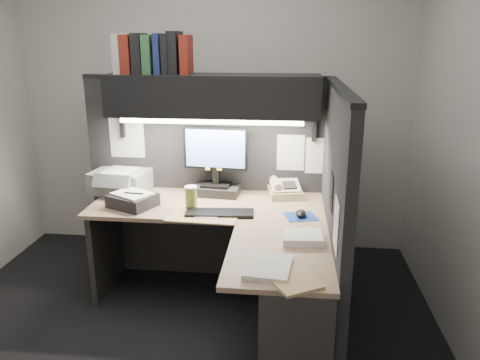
% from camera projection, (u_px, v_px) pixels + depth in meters
% --- Properties ---
extents(floor, '(3.50, 3.50, 0.00)m').
position_uv_depth(floor, '(181.00, 333.00, 3.14)').
color(floor, black).
rests_on(floor, ground).
extents(wall_back, '(3.50, 0.04, 2.70)m').
position_uv_depth(wall_back, '(213.00, 102.00, 4.17)').
color(wall_back, '#BCB9B2').
rests_on(wall_back, floor).
extents(wall_front, '(3.50, 0.04, 2.70)m').
position_uv_depth(wall_front, '(43.00, 242.00, 1.32)').
color(wall_front, '#BCB9B2').
rests_on(wall_front, floor).
extents(partition_back, '(1.90, 0.06, 1.60)m').
position_uv_depth(partition_back, '(207.00, 180.00, 3.79)').
color(partition_back, black).
rests_on(partition_back, floor).
extents(partition_right, '(0.06, 1.50, 1.60)m').
position_uv_depth(partition_right, '(333.00, 218.00, 2.98)').
color(partition_right, black).
rests_on(partition_right, floor).
extents(desk, '(1.70, 1.53, 0.73)m').
position_uv_depth(desk, '(244.00, 278.00, 2.96)').
color(desk, '#957B5F').
rests_on(desk, floor).
extents(overhead_shelf, '(1.55, 0.34, 0.30)m').
position_uv_depth(overhead_shelf, '(213.00, 95.00, 3.40)').
color(overhead_shelf, black).
rests_on(overhead_shelf, partition_back).
extents(task_light_tube, '(1.32, 0.04, 0.04)m').
position_uv_depth(task_light_tube, '(210.00, 122.00, 3.32)').
color(task_light_tube, white).
rests_on(task_light_tube, overhead_shelf).
extents(monitor, '(0.50, 0.25, 0.53)m').
position_uv_depth(monitor, '(216.00, 168.00, 3.58)').
color(monitor, black).
rests_on(monitor, desk).
extents(keyboard, '(0.48, 0.19, 0.02)m').
position_uv_depth(keyboard, '(220.00, 213.00, 3.23)').
color(keyboard, black).
rests_on(keyboard, desk).
extents(mousepad, '(0.25, 0.24, 0.00)m').
position_uv_depth(mousepad, '(301.00, 216.00, 3.19)').
color(mousepad, navy).
rests_on(mousepad, desk).
extents(mouse, '(0.08, 0.12, 0.04)m').
position_uv_depth(mouse, '(301.00, 213.00, 3.18)').
color(mouse, black).
rests_on(mouse, mousepad).
extents(telephone, '(0.29, 0.29, 0.10)m').
position_uv_depth(telephone, '(285.00, 190.00, 3.59)').
color(telephone, '#B8AE8E').
rests_on(telephone, desk).
extents(coffee_cup, '(0.11, 0.11, 0.16)m').
position_uv_depth(coffee_cup, '(191.00, 198.00, 3.32)').
color(coffee_cup, '#ADB147').
rests_on(coffee_cup, desk).
extents(printer, '(0.46, 0.41, 0.17)m').
position_uv_depth(printer, '(122.00, 181.00, 3.71)').
color(printer, gray).
rests_on(printer, desk).
extents(notebook_stack, '(0.38, 0.35, 0.09)m').
position_uv_depth(notebook_stack, '(133.00, 200.00, 3.38)').
color(notebook_stack, black).
rests_on(notebook_stack, desk).
extents(open_folder, '(0.49, 0.33, 0.01)m').
position_uv_depth(open_folder, '(204.00, 215.00, 3.22)').
color(open_folder, tan).
rests_on(open_folder, desk).
extents(paper_stack_a, '(0.25, 0.22, 0.05)m').
position_uv_depth(paper_stack_a, '(302.00, 237.00, 2.81)').
color(paper_stack_a, white).
rests_on(paper_stack_a, desk).
extents(paper_stack_b, '(0.26, 0.32, 0.03)m').
position_uv_depth(paper_stack_b, '(268.00, 267.00, 2.46)').
color(paper_stack_b, white).
rests_on(paper_stack_b, desk).
extents(manila_stack, '(0.32, 0.34, 0.02)m').
position_uv_depth(manila_stack, '(292.00, 280.00, 2.35)').
color(manila_stack, tan).
rests_on(manila_stack, desk).
extents(binder_row, '(0.55, 0.24, 0.30)m').
position_uv_depth(binder_row, '(153.00, 54.00, 3.35)').
color(binder_row, silver).
rests_on(binder_row, overhead_shelf).
extents(pinned_papers, '(1.76, 1.31, 0.51)m').
position_uv_depth(pinned_papers, '(251.00, 162.00, 3.32)').
color(pinned_papers, white).
rests_on(pinned_papers, partition_back).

